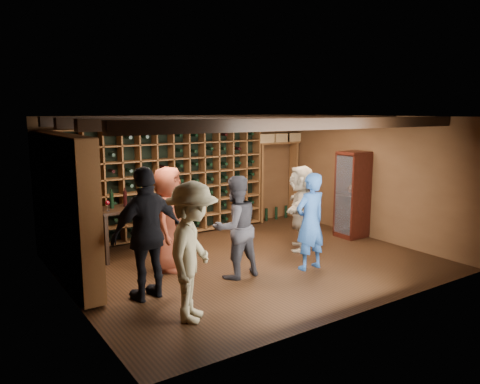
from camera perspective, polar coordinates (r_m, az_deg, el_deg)
ground at (r=8.22m, az=1.21°, el=-8.52°), size 6.00×6.00×0.00m
room_shell at (r=7.85m, az=1.06°, el=8.59°), size 6.00×6.00×6.00m
wine_rack_back at (r=9.68m, az=-9.27°, el=1.17°), size 4.65×0.30×2.20m
wine_rack_left at (r=7.54m, az=-20.50°, el=-1.81°), size 0.30×2.65×2.20m
crate_shelf at (r=11.15m, az=4.57°, el=4.57°), size 1.20×0.32×2.07m
display_cabinet at (r=9.91m, az=13.53°, el=-0.51°), size 0.55×0.50×1.75m
man_blue_shirt at (r=7.76m, az=8.57°, el=-3.57°), size 0.60×0.40×1.61m
man_grey_suit at (r=7.30m, az=-0.57°, el=-4.30°), size 0.80×0.63×1.62m
guest_red_floral at (r=7.71m, az=-8.73°, el=-3.27°), size 0.96×0.99×1.72m
guest_woman_black at (r=6.57m, az=-11.20°, el=-5.00°), size 1.15×0.63×1.86m
guest_khaki at (r=5.83m, az=-5.82°, el=-7.29°), size 1.25×1.28×1.76m
guest_beige at (r=8.86m, az=7.43°, el=-1.91°), size 1.35×1.41×1.60m
tasting_table at (r=8.61m, az=-13.35°, el=-2.45°), size 1.24×0.69×1.19m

